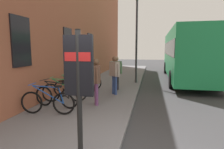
{
  "coord_description": "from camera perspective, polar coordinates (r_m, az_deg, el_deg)",
  "views": [
    {
      "loc": [
        -3.45,
        -0.6,
        2.17
      ],
      "look_at": [
        2.43,
        0.61,
        1.37
      ],
      "focal_mm": 30.66,
      "sensor_mm": 36.0,
      "label": 1
    }
  ],
  "objects": [
    {
      "name": "pedestrian_by_facade",
      "position": [
        8.56,
        0.77,
        0.94
      ],
      "size": [
        0.52,
        0.52,
        1.72
      ],
      "color": "#334C8C",
      "rests_on": "sidewalk_pavement"
    },
    {
      "name": "sidewalk_pavement",
      "position": [
        11.88,
        0.03,
        -2.59
      ],
      "size": [
        24.0,
        3.5,
        0.12
      ],
      "primitive_type": "cube",
      "color": "slate",
      "rests_on": "ground"
    },
    {
      "name": "ground",
      "position": [
        9.71,
        13.76,
        -5.5
      ],
      "size": [
        60.0,
        60.0,
        0.0
      ],
      "primitive_type": "plane",
      "color": "#38383A"
    },
    {
      "name": "street_lamp",
      "position": [
        11.71,
        7.35,
        12.42
      ],
      "size": [
        0.28,
        0.28,
        5.12
      ],
      "color": "#333338",
      "rests_on": "sidewalk_pavement"
    },
    {
      "name": "pedestrian_crossing_street",
      "position": [
        6.96,
        -4.74,
        -0.72
      ],
      "size": [
        0.6,
        0.42,
        1.71
      ],
      "color": "#723F72",
      "rests_on": "sidewalk_pavement"
    },
    {
      "name": "bicycle_under_window",
      "position": [
        9.86,
        -8.09,
        -2.14
      ],
      "size": [
        0.48,
        1.77,
        0.97
      ],
      "color": "black",
      "rests_on": "sidewalk_pavement"
    },
    {
      "name": "city_bus",
      "position": [
        14.39,
        21.35,
        6.13
      ],
      "size": [
        10.56,
        2.83,
        3.35
      ],
      "color": "#1E8C4C",
      "rests_on": "ground"
    },
    {
      "name": "bicycle_by_door",
      "position": [
        9.17,
        -9.74,
        -2.9
      ],
      "size": [
        0.48,
        1.76,
        0.97
      ],
      "color": "black",
      "rests_on": "sidewalk_pavement"
    },
    {
      "name": "bicycle_far_end",
      "position": [
        7.06,
        -16.25,
        -6.29
      ],
      "size": [
        0.48,
        1.76,
        0.97
      ],
      "color": "black",
      "rests_on": "sidewalk_pavement"
    },
    {
      "name": "station_facade",
      "position": [
        13.45,
        -8.12,
        18.62
      ],
      "size": [
        22.0,
        0.65,
        9.5
      ],
      "color": "#9E563D",
      "rests_on": "ground"
    },
    {
      "name": "bicycle_nearest_sign",
      "position": [
        6.41,
        -18.59,
        -7.81
      ],
      "size": [
        0.48,
        1.77,
        0.97
      ],
      "color": "black",
      "rests_on": "sidewalk_pavement"
    },
    {
      "name": "bicycle_leaning_wall",
      "position": [
        7.69,
        -13.89,
        -5.06
      ],
      "size": [
        0.57,
        1.74,
        0.97
      ],
      "color": "black",
      "rests_on": "sidewalk_pavement"
    },
    {
      "name": "bicycle_beside_lamp",
      "position": [
        8.38,
        -11.12,
        -3.94
      ],
      "size": [
        0.55,
        1.74,
        0.97
      ],
      "color": "black",
      "rests_on": "sidewalk_pavement"
    },
    {
      "name": "transit_info_sign",
      "position": [
        3.52,
        -9.9,
        0.12
      ],
      "size": [
        0.11,
        0.55,
        2.4
      ],
      "color": "black",
      "rests_on": "sidewalk_pavement"
    },
    {
      "name": "pedestrian_near_bus",
      "position": [
        9.59,
        1.26,
        1.51
      ],
      "size": [
        0.36,
        0.62,
        1.68
      ],
      "color": "#26262D",
      "rests_on": "sidewalk_pavement"
    }
  ]
}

